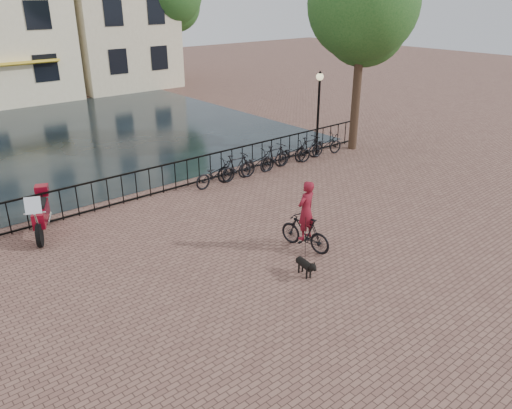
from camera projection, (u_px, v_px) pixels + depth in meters
ground at (338, 290)px, 11.68m from camera, size 100.00×100.00×0.00m
canal_water at (65, 138)px, 23.88m from camera, size 20.00×20.00×0.00m
railing at (163, 179)px, 17.12m from camera, size 20.00×0.05×1.02m
tree_near_right at (363, 4)px, 19.91m from camera, size 4.48×4.48×8.24m
lamp_post at (319, 100)px, 20.36m from camera, size 0.30×0.30×3.45m
cyclist at (306, 220)px, 13.25m from camera, size 0.77×1.71×2.27m
dog at (305, 266)px, 12.20m from camera, size 0.36×0.76×0.50m
motorcycle at (40, 209)px, 14.12m from camera, size 1.34×2.16×1.53m
parked_bike_0 at (216, 174)px, 17.79m from camera, size 1.73×0.65×0.90m
parked_bike_1 at (237, 167)px, 18.33m from camera, size 1.70×0.60×1.00m
parked_bike_2 at (256, 163)px, 18.91m from camera, size 1.73×0.64×0.90m
parked_bike_3 at (275, 157)px, 19.45m from camera, size 1.70×0.63×1.00m
parked_bike_4 at (293, 154)px, 20.03m from camera, size 1.79×0.88×0.90m
parked_bike_5 at (309, 148)px, 20.57m from camera, size 1.67×0.49×1.00m
parked_bike_6 at (325, 145)px, 21.15m from camera, size 1.79×0.86×0.90m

